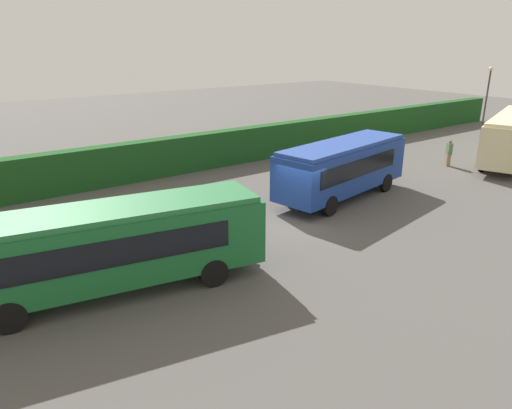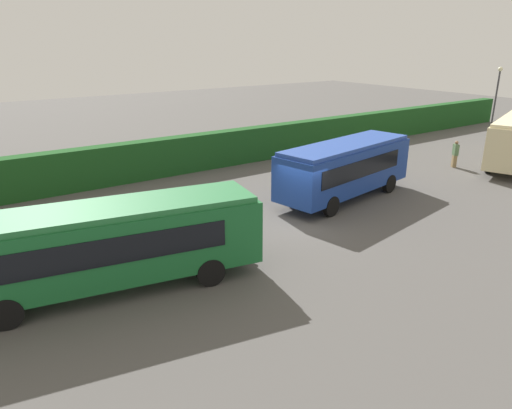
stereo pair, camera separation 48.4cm
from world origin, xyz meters
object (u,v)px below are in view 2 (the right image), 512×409
Objects in this scene: bus_blue at (345,167)px; lamppost at (496,95)px; person_center at (455,153)px; bus_green at (108,243)px; person_left at (2,256)px.

bus_blue is 1.51× the size of lamppost.
person_center is 11.93m from lamppost.
bus_green is 1.17× the size of bus_blue.
bus_blue is 22.13m from lamppost.
bus_blue reaches higher than person_center.
bus_blue is at bearing 21.20° from bus_green.
lamppost is (35.04, 6.86, 1.93)m from bus_green.
lamppost is (21.61, 4.34, 1.92)m from bus_blue.
person_center is 0.30× the size of lamppost.
bus_blue is 16.30m from person_left.
bus_green is 35.76m from lamppost.
lamppost is at bearing 84.64° from person_left.
person_center is at bearing -7.24° from bus_blue.
lamppost is at bearing 1.52° from bus_blue.
person_left is (-2.85, 2.93, -0.84)m from bus_green.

